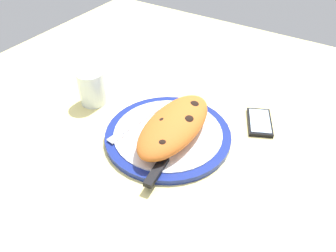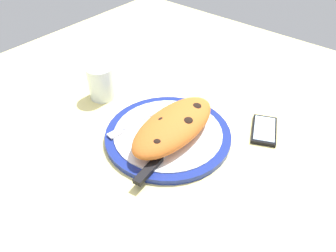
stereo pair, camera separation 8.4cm
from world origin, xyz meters
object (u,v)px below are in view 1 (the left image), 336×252
Objects in this scene: fork at (130,128)px; water_glass at (92,89)px; calzone at (175,125)px; knife at (162,163)px; smartphone at (260,122)px; plate at (168,135)px.

water_glass is (-5.71, -17.56, 2.32)cm from fork.
knife is (10.44, 3.05, -2.55)cm from calzone.
water_glass reaches higher than smartphone.
calzone is 24.06cm from smartphone.
smartphone is at bearing 109.82° from water_glass.
smartphone is (-21.65, 26.66, -1.39)cm from fork.
plate is at bearing -84.76° from calzone.
fork is at bearing -114.55° from knife.
plate is at bearing 86.29° from water_glass.
knife is at bearing 25.41° from plate.
knife reaches higher than smartphone.
knife is at bearing 16.29° from calzone.
calzone reaches higher than knife.
water_glass reaches higher than plate.
calzone is 11.81cm from fork.
plate is 4.36cm from calzone.
fork reaches higher than plate.
plate is at bearing -45.26° from smartphone.
calzone reaches higher than smartphone.
fork is (4.00, -8.85, 1.11)cm from plate.
knife is at bearing 65.45° from fork.
fork is 34.37cm from smartphone.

